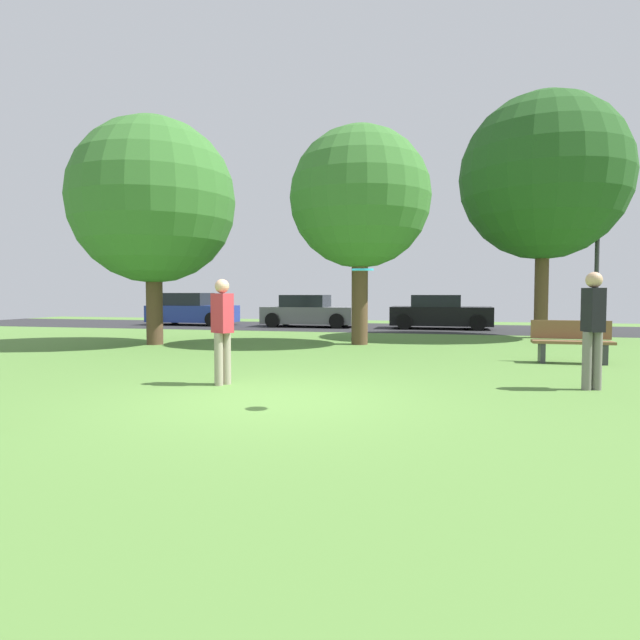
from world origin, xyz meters
The scene contains 13 objects.
ground_plane centered at (0.00, 0.00, 0.00)m, with size 44.00×44.00×0.00m, color #547F38.
road_strip centered at (0.00, 16.00, 0.00)m, with size 44.00×6.40×0.01m, color #28282B.
oak_tree_left centered at (-6.01, 6.83, 4.11)m, with size 4.70×4.70×6.48m.
maple_tree_far centered at (-0.26, 8.30, 4.20)m, with size 4.04×4.04×6.25m.
birch_tree_lone centered at (5.20, 12.07, 5.30)m, with size 5.43×5.43×8.03m.
person_thrower centered at (-1.22, 0.97, 0.95)m, with size 0.39×0.34×1.71m.
person_walking centered at (4.45, 1.93, 1.01)m, with size 0.31×0.37×1.80m.
frisbee_disc centered at (1.28, -0.35, 1.78)m, with size 0.30×0.30×0.03m.
parked_car_blue centered at (-9.52, 15.76, 0.68)m, with size 4.02×1.97×1.50m.
parked_car_grey centered at (-3.85, 15.83, 0.65)m, with size 4.06×2.11×1.41m.
parked_car_black centered at (1.82, 15.87, 0.65)m, with size 4.11×2.03×1.41m.
park_bench centered at (4.82, 5.28, 0.46)m, with size 1.60×0.45×0.90m.
street_lamp_post centered at (6.89, 12.20, 2.25)m, with size 0.14×0.14×4.50m, color #2D2D33.
Camera 1 is at (2.40, -6.98, 1.48)m, focal length 30.05 mm.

